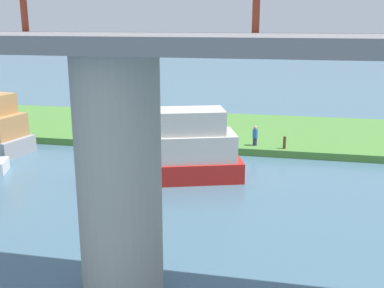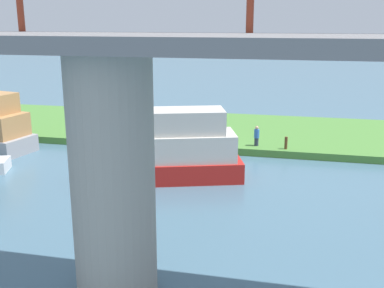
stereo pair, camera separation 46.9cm
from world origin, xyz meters
TOP-DOWN VIEW (x-y plane):
  - ground_plane at (0.00, 0.00)m, footprint 160.00×160.00m
  - grassy_bank at (0.00, -6.00)m, footprint 80.00×12.00m
  - bridge_pylon at (-0.80, 17.15)m, footprint 2.72×2.72m
  - bridge_span at (-0.80, 17.13)m, footprint 56.59×4.30m
  - person_on_bank at (-3.84, -1.03)m, footprint 0.47×0.47m
  - mooring_post at (-5.86, -0.60)m, footprint 0.20×0.20m
  - riverboat_paddlewheel at (0.49, 5.56)m, footprint 9.20×5.45m

SIDE VIEW (x-z plane):
  - ground_plane at x=0.00m, z-range 0.00..0.00m
  - grassy_bank at x=0.00m, z-range 0.00..0.50m
  - mooring_post at x=-5.86m, z-range 0.50..1.34m
  - person_on_bank at x=-3.84m, z-range 0.51..1.90m
  - riverboat_paddlewheel at x=0.49m, z-range -0.58..3.88m
  - bridge_pylon at x=-0.80m, z-range 0.00..8.06m
  - bridge_span at x=-0.80m, z-range 6.93..10.18m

